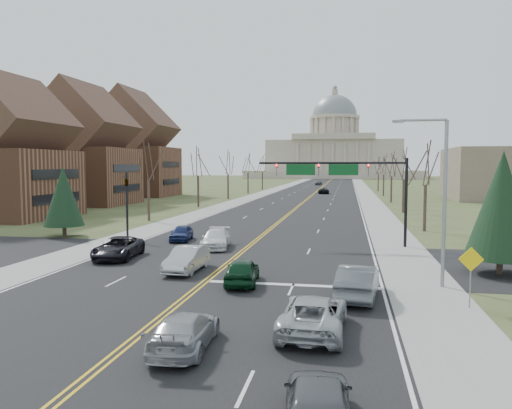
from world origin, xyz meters
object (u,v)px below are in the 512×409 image
at_px(warn_sign, 471,265).
at_px(car_sb_outer_second, 181,233).
at_px(car_nb_inner_lead, 242,271).
at_px(car_sb_outer_lead, 118,248).
at_px(car_nb_inner_second, 185,331).
at_px(car_nb_outer_third, 318,404).
at_px(car_nb_outer_second, 313,314).
at_px(street_light, 440,191).
at_px(car_far_nb, 323,191).
at_px(car_far_sb, 319,183).
at_px(signal_left, 127,198).
at_px(car_sb_inner_lead, 187,259).
at_px(signal_mast, 343,176).
at_px(car_sb_inner_second, 216,239).
at_px(car_nb_outer_lead, 358,281).

xyz_separation_m(warn_sign, car_sb_outer_second, (-19.92, 17.47, -1.33)).
height_order(car_nb_inner_lead, car_sb_outer_lead, car_sb_outer_lead).
bearing_deg(warn_sign, car_nb_inner_second, -147.18).
distance_m(car_nb_outer_third, car_sb_outer_second, 32.56).
relative_size(warn_sign, car_nb_outer_second, 0.54).
bearing_deg(car_nb_inner_second, street_light, -136.40).
height_order(car_far_nb, car_far_sb, car_far_sb).
distance_m(signal_left, car_nb_outer_third, 35.16).
bearing_deg(car_nb_outer_second, car_nb_inner_second, 32.85).
xyz_separation_m(car_sb_inner_lead, car_far_nb, (4.10, 88.58, -0.07)).
relative_size(car_nb_outer_third, car_sb_outer_lead, 0.79).
height_order(signal_left, car_far_sb, signal_left).
height_order(signal_mast, car_sb_inner_second, signal_mast).
distance_m(car_nb_outer_third, car_far_sb, 157.89).
bearing_deg(street_light, car_nb_inner_second, -132.98).
bearing_deg(car_nb_outer_second, car_sb_inner_second, -62.40).
relative_size(car_nb_outer_lead, car_nb_inner_second, 1.11).
relative_size(street_light, car_nb_inner_second, 1.97).
xyz_separation_m(car_sb_inner_second, car_sb_outer_second, (-3.99, 3.15, -0.06)).
height_order(street_light, car_sb_outer_lead, street_light).
bearing_deg(car_far_sb, car_far_nb, -77.55).
height_order(signal_left, car_nb_inner_second, signal_left).
bearing_deg(car_nb_outer_lead, street_light, -137.02).
xyz_separation_m(signal_mast, car_sb_inner_second, (-9.87, -3.20, -5.01)).
xyz_separation_m(car_far_nb, car_far_sb, (-4.19, 51.61, 0.06)).
distance_m(signal_left, car_sb_inner_second, 10.07).
bearing_deg(car_sb_inner_lead, car_nb_outer_second, -48.10).
relative_size(signal_mast, car_nb_outer_lead, 2.38).
height_order(car_nb_inner_second, car_sb_inner_lead, car_sb_inner_lead).
relative_size(car_nb_inner_second, car_sb_outer_lead, 0.85).
xyz_separation_m(street_light, car_sb_inner_second, (-15.17, 10.30, -4.48)).
distance_m(street_light, car_far_sb, 142.36).
distance_m(car_sb_outer_second, car_far_nb, 76.94).
bearing_deg(car_far_sb, car_sb_inner_second, -82.39).
bearing_deg(car_sb_outer_lead, car_far_sb, 81.47).
distance_m(car_nb_inner_second, car_nb_outer_third, 6.96).
bearing_deg(car_nb_outer_lead, signal_mast, -79.96).
bearing_deg(car_far_nb, signal_left, 74.04).
bearing_deg(car_nb_outer_second, car_far_nb, -85.38).
relative_size(signal_mast, car_nb_outer_second, 2.29).
distance_m(signal_mast, car_nb_outer_lead, 17.40).
height_order(warn_sign, car_nb_outer_third, warn_sign).
xyz_separation_m(street_light, car_nb_outer_second, (-6.11, -8.66, -4.48)).
xyz_separation_m(signal_mast, signal_left, (-18.95, 0.00, -2.05)).
bearing_deg(car_nb_outer_third, car_sb_outer_second, -68.99).
xyz_separation_m(car_nb_inner_lead, car_sb_outer_lead, (-10.27, 5.95, 0.02)).
xyz_separation_m(car_nb_outer_third, car_sb_inner_lead, (-9.15, 17.42, 0.04)).
height_order(car_sb_outer_second, car_far_nb, car_far_nb).
bearing_deg(car_sb_inner_lead, signal_left, 129.70).
bearing_deg(car_far_sb, car_nb_outer_third, -78.84).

